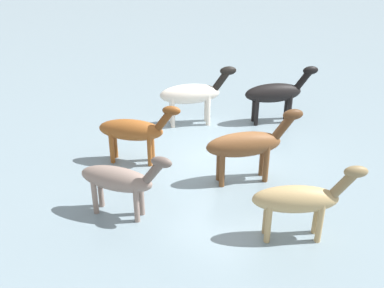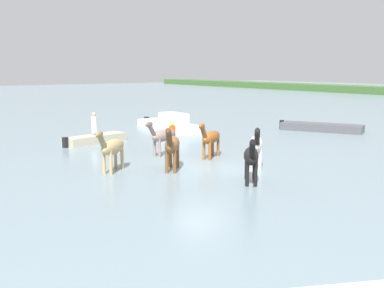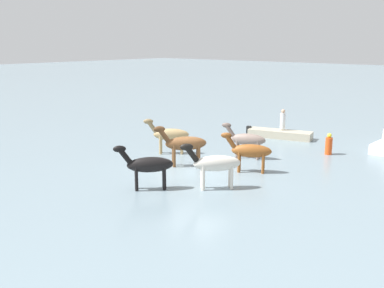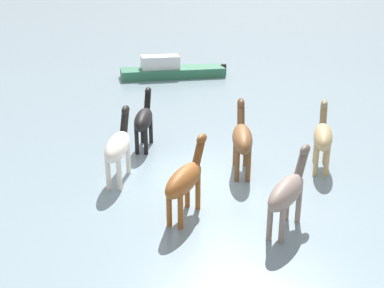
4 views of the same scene
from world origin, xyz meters
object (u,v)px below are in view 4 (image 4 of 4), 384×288
Objects in this scene: horse_dark_mare at (144,119)px; horse_chestnut_trailing at (288,191)px; horse_lead at (185,179)px; boat_motor_center at (170,71)px; horse_rear_stallion at (118,146)px; horse_mid_herd at (323,136)px; horse_dun_straggler at (242,138)px.

horse_dark_mare reaches higher than horse_chestnut_trailing.
horse_lead is 16.04m from boat_motor_center.
horse_rear_stallion is (-1.79, 1.97, 0.03)m from horse_dark_mare.
horse_chestnut_trailing is at bearing 167.75° from horse_mid_herd.
horse_lead is at bearing -159.21° from horse_dark_mare.
horse_rear_stallion is (2.87, 0.24, 0.06)m from horse_lead.
horse_rear_stallion is 0.35× the size of boat_motor_center.
horse_lead is at bearing 106.12° from horse_chestnut_trailing.
horse_mid_herd is (1.83, -3.61, 0.05)m from horse_chestnut_trailing.
horse_dark_mare reaches higher than horse_lead.
horse_dark_mare is at bearing 85.95° from horse_mid_herd.
horse_lead is 2.88m from horse_rear_stallion.
horse_dark_mare is 6.60m from horse_chestnut_trailing.
horse_lead is 5.08m from horse_mid_herd.
boat_motor_center is (8.68, -7.14, -0.69)m from horse_dark_mare.
horse_chestnut_trailing reaches higher than boat_motor_center.
horse_chestnut_trailing is at bearing -141.09° from horse_dark_mare.
horse_rear_stallion reaches higher than horse_dark_mare.
horse_dun_straggler is (1.14, -2.94, 0.09)m from horse_lead.
horse_rear_stallion is at bearing 74.38° from boat_motor_center.
horse_mid_herd is (-1.25, -2.14, -0.06)m from horse_dun_straggler.
horse_mid_herd is at bearing -76.87° from horse_rear_stallion.
horse_dark_mare is 0.97× the size of horse_mid_herd.
horse_rear_stallion is at bearing 173.48° from horse_dark_mare.
horse_lead is 1.05× the size of horse_rear_stallion.
horse_chestnut_trailing is 1.09× the size of horse_rear_stallion.
horse_dun_straggler reaches higher than boat_motor_center.
horse_chestnut_trailing is at bearing -118.08° from horse_rear_stallion.
horse_lead is 4.97m from horse_dark_mare.
horse_mid_herd is 0.35× the size of boat_motor_center.
horse_chestnut_trailing is 1.03× the size of horse_dun_straggler.
horse_mid_herd is 13.99m from boat_motor_center.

